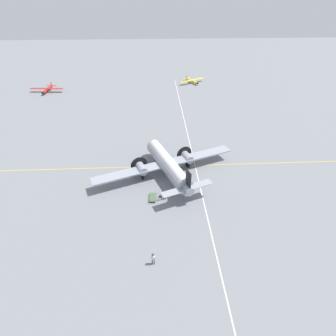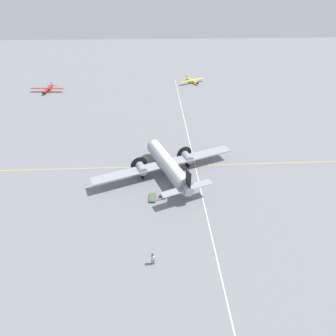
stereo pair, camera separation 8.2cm
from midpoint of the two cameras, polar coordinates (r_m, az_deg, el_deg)
ground_plane at (r=48.95m, az=0.05°, el=-1.72°), size 300.00×300.00×0.00m
apron_line_eastwest at (r=51.56m, az=-0.13°, el=0.43°), size 120.00×0.16×0.01m
apron_line_northsouth at (r=49.47m, az=6.45°, el=-1.52°), size 0.16×120.00×0.01m
airliner_main at (r=47.78m, az=-0.18°, el=1.12°), size 26.38×17.36×6.14m
crew_foreground at (r=34.84m, az=-3.28°, el=-18.95°), size 0.58×0.41×1.85m
passenger_boarding at (r=43.15m, az=-1.21°, el=-5.86°), size 0.57×0.32×1.69m
suitcase_near_door at (r=44.11m, az=-1.65°, el=-6.21°), size 0.43×0.17×0.49m
suitcase_upright_spare at (r=43.75m, az=-0.69°, el=-6.48°), size 0.36×0.15×0.64m
baggage_cart at (r=43.92m, az=-3.32°, el=-6.39°), size 1.20×2.31×0.56m
light_aircraft_distant at (r=98.93m, az=-24.72°, el=15.30°), size 10.79×8.02×2.06m
light_aircraft_taxiing at (r=99.88m, az=5.35°, el=18.37°), size 9.24×7.26×1.93m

